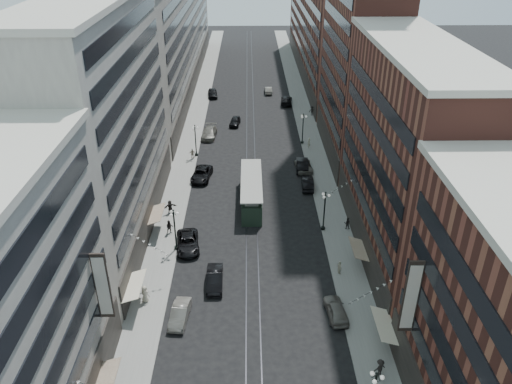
{
  "coord_description": "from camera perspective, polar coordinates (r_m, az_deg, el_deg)",
  "views": [
    {
      "loc": [
        -0.27,
        -21.93,
        35.6
      ],
      "look_at": [
        0.56,
        33.3,
        5.0
      ],
      "focal_mm": 35.0,
      "sensor_mm": 36.0,
      "label": 1
    }
  ],
  "objects": [
    {
      "name": "ground",
      "position": [
        89.33,
        -0.62,
        5.5
      ],
      "size": [
        220.0,
        220.0,
        0.0
      ],
      "primitive_type": "plane",
      "color": "black",
      "rests_on": "ground"
    },
    {
      "name": "lamppost_se_mid",
      "position": [
        88.65,
        5.38,
        7.35
      ],
      "size": [
        1.03,
        1.14,
        5.52
      ],
      "color": "black",
      "rests_on": "sidewalk_east"
    },
    {
      "name": "pedestrian_9",
      "position": [
        102.76,
        6.41,
        9.19
      ],
      "size": [
        1.33,
        0.87,
        1.91
      ],
      "primitive_type": "imported",
      "rotation": [
        0.0,
        0.0,
        -0.31
      ],
      "color": "black",
      "rests_on": "sidewalk_east"
    },
    {
      "name": "car_14",
      "position": [
        116.56,
        1.42,
        11.57
      ],
      "size": [
        1.65,
        4.46,
        1.46
      ],
      "primitive_type": "imported",
      "rotation": [
        0.0,
        0.0,
        3.17
      ],
      "color": "gray",
      "rests_on": "ground"
    },
    {
      "name": "pedestrian_5",
      "position": [
        68.65,
        -9.79,
        -1.66
      ],
      "size": [
        1.79,
        1.18,
        1.87
      ],
      "primitive_type": "imported",
      "rotation": [
        0.0,
        0.0,
        0.43
      ],
      "color": "black",
      "rests_on": "sidewalk_west"
    },
    {
      "name": "car_11",
      "position": [
        79.98,
        5.46,
        3.01
      ],
      "size": [
        2.69,
        5.43,
        1.48
      ],
      "primitive_type": "imported",
      "rotation": [
        0.0,
        0.0,
        3.19
      ],
      "color": "slate",
      "rests_on": "ground"
    },
    {
      "name": "car_12",
      "position": [
        109.58,
        3.5,
        10.43
      ],
      "size": [
        2.85,
        5.93,
        1.67
      ],
      "primitive_type": "imported",
      "rotation": [
        0.0,
        0.0,
        3.05
      ],
      "color": "black",
      "rests_on": "ground"
    },
    {
      "name": "lamppost_sw_far",
      "position": [
        60.24,
        -9.27,
        -4.09
      ],
      "size": [
        1.03,
        1.14,
        5.52
      ],
      "color": "black",
      "rests_on": "sidewalk_west"
    },
    {
      "name": "car_2",
      "position": [
        61.58,
        -7.8,
        -5.74
      ],
      "size": [
        3.38,
        6.03,
        1.59
      ],
      "primitive_type": "imported",
      "rotation": [
        0.0,
        0.0,
        0.13
      ],
      "color": "black",
      "rests_on": "ground"
    },
    {
      "name": "rail_east",
      "position": [
        98.58,
        -0.24,
        7.82
      ],
      "size": [
        0.12,
        180.0,
        0.02
      ],
      "primitive_type": "cube",
      "color": "#2D2D33",
      "rests_on": "ground"
    },
    {
      "name": "car_8",
      "position": [
        92.35,
        -5.37,
        6.76
      ],
      "size": [
        2.9,
        6.15,
        1.73
      ],
      "primitive_type": "imported",
      "rotation": [
        0.0,
        0.0,
        -0.08
      ],
      "color": "slate",
      "rests_on": "ground"
    },
    {
      "name": "pedestrian_3",
      "position": [
        47.48,
        13.97,
        -18.89
      ],
      "size": [
        1.22,
        0.86,
        1.75
      ],
      "primitive_type": "imported",
      "rotation": [
        0.0,
        0.0,
        3.53
      ],
      "color": "black",
      "rests_on": "sidewalk_east"
    },
    {
      "name": "lamppost_se_far",
      "position": [
        63.68,
        7.82,
        -2.01
      ],
      "size": [
        1.03,
        1.14,
        5.52
      ],
      "color": "black",
      "rests_on": "sidewalk_east"
    },
    {
      "name": "pedestrian_8",
      "position": [
        87.62,
        6.06,
        5.61
      ],
      "size": [
        0.8,
        0.77,
        1.85
      ],
      "primitive_type": "imported",
      "rotation": [
        0.0,
        0.0,
        3.84
      ],
      "color": "beige",
      "rests_on": "sidewalk_east"
    },
    {
      "name": "building_west_far",
      "position": [
        121.24,
        -9.22,
        17.89
      ],
      "size": [
        8.0,
        90.0,
        26.0
      ],
      "primitive_type": "cube",
      "color": "#AAA597",
      "rests_on": "ground"
    },
    {
      "name": "pedestrian_2",
      "position": [
        64.29,
        -9.85,
        -3.97
      ],
      "size": [
        1.01,
        0.72,
        1.87
      ],
      "primitive_type": "imported",
      "rotation": [
        0.0,
        0.0,
        0.27
      ],
      "color": "black",
      "rests_on": "sidewalk_west"
    },
    {
      "name": "car_extra_0",
      "position": [
        80.06,
        5.31,
        3.16
      ],
      "size": [
        2.29,
        5.49,
        1.76
      ],
      "primitive_type": "imported",
      "rotation": [
        0.0,
        0.0,
        3.06
      ],
      "color": "black",
      "rests_on": "ground"
    },
    {
      "name": "car_10",
      "position": [
        74.69,
        5.91,
        1.05
      ],
      "size": [
        1.93,
        4.91,
        1.59
      ],
      "primitive_type": "imported",
      "rotation": [
        0.0,
        0.0,
        3.09
      ],
      "color": "black",
      "rests_on": "ground"
    },
    {
      "name": "pedestrian_1",
      "position": [
        54.29,
        -12.58,
        -11.29
      ],
      "size": [
        1.08,
        0.87,
        1.95
      ],
      "primitive_type": "imported",
      "rotation": [
        0.0,
        0.0,
        2.71
      ],
      "color": "#ACA38E",
      "rests_on": "sidewalk_west"
    },
    {
      "name": "sidewalk_east",
      "position": [
        99.2,
        5.78,
        7.85
      ],
      "size": [
        4.0,
        180.0,
        0.15
      ],
      "primitive_type": "cube",
      "color": "gray",
      "rests_on": "ground"
    },
    {
      "name": "building_east_mid",
      "position": [
        57.86,
        16.62,
        3.64
      ],
      "size": [
        8.0,
        30.0,
        24.0
      ],
      "primitive_type": "cube",
      "color": "brown",
      "rests_on": "ground"
    },
    {
      "name": "building_east_far",
      "position": [
        130.26,
        7.14,
        18.34
      ],
      "size": [
        8.0,
        72.0,
        24.0
      ],
      "primitive_type": "cube",
      "color": "brown",
      "rests_on": "ground"
    },
    {
      "name": "car_13",
      "position": [
        97.68,
        -2.42,
        8.07
      ],
      "size": [
        2.38,
        4.69,
        1.53
      ],
      "primitive_type": "imported",
      "rotation": [
        0.0,
        0.0,
        -0.13
      ],
      "color": "black",
      "rests_on": "ground"
    },
    {
      "name": "building_east_tower",
      "position": [
        81.15,
        12.04,
        18.03
      ],
      "size": [
        8.0,
        26.0,
        42.0
      ],
      "primitive_type": "cube",
      "color": "brown",
      "rests_on": "ground"
    },
    {
      "name": "car_5",
      "position": [
        55.59,
        -4.74,
        -9.86
      ],
      "size": [
        1.85,
        5.02,
        1.64
      ],
      "primitive_type": "imported",
      "rotation": [
        0.0,
        0.0,
        0.02
      ],
      "color": "black",
      "rests_on": "ground"
    },
    {
      "name": "car_7",
      "position": [
        77.28,
        -6.24,
        2.05
      ],
      "size": [
        3.37,
        6.1,
        1.62
      ],
      "primitive_type": "imported",
      "rotation": [
        0.0,
        0.0,
        -0.12
      ],
      "color": "black",
      "rests_on": "ground"
    },
    {
      "name": "car_9",
      "position": [
        114.34,
        -4.99,
        11.19
      ],
      "size": [
        2.49,
        5.24,
        1.73
      ],
      "primitive_type": "imported",
      "rotation": [
        0.0,
        0.0,
        0.09
      ],
      "color": "black",
      "rests_on": "ground"
    },
    {
      "name": "car_4",
      "position": [
        52.39,
        9.13,
        -13.12
      ],
      "size": [
        2.26,
        4.75,
        1.57
      ],
      "primitive_type": "imported",
      "rotation": [
        0.0,
        0.0,
        3.23
      ],
      "color": "slate",
      "rests_on": "ground"
    },
    {
      "name": "lamppost_sw_mid",
      "position": [
        83.99,
        -6.93,
        6.0
      ],
      "size": [
        1.03,
        1.14,
        5.52
      ],
      "color": "black",
      "rests_on": "sidewalk_west"
    },
    {
      "name": "streetcar",
      "position": [
        70.05,
        -0.53,
        0.03
      ],
      "size": [
        2.92,
        13.17,
        3.64
      ],
      "color": "#1F3124",
      "rests_on": "ground"
    },
    {
      "name": "building_west_mid",
      "position": [
        61.35,
        -16.76,
        7.12
      ],
      "size": [
        8.0,
        36.0,
        28.0
      ],
      "primitive_type": "cube",
      "color": "#AAA597",
      "rests_on": "ground"
    },
    {
      "name": "rail_west",
      "position": [
        98.58,
        -1.06,
        7.82
      ],
      "size": [
        0.12,
        180.0,
        0.02
      ],
      "primitive_type": "cube",
      "color": "#2D2D33",
      "rests_on": "ground"
    },
    {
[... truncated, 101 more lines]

